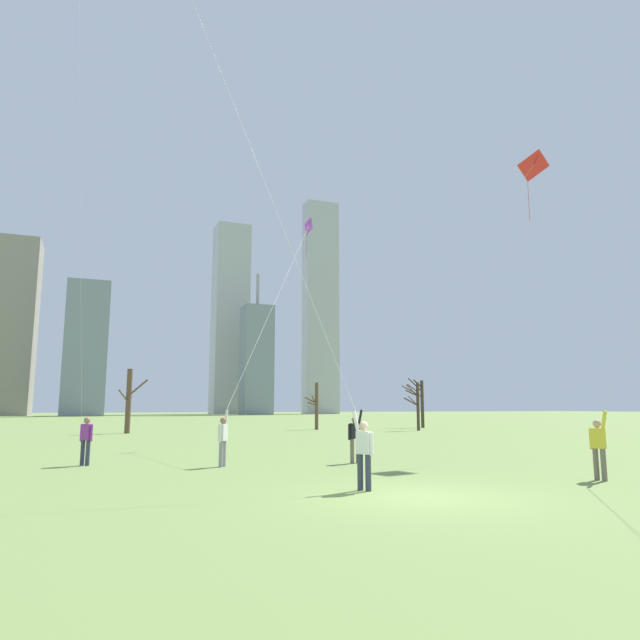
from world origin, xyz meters
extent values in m
plane|color=#7A934C|center=(0.00, 0.00, 0.00)|extent=(400.00, 400.00, 0.00)
cylinder|color=gray|center=(-2.80, 7.83, 0.42)|extent=(0.14, 0.14, 0.85)
cylinder|color=gray|center=(-2.67, 8.00, 0.42)|extent=(0.14, 0.14, 0.85)
cube|color=white|center=(-2.74, 7.92, 1.12)|extent=(0.37, 0.39, 0.54)
sphere|color=#9E7051|center=(-2.74, 7.92, 1.51)|extent=(0.22, 0.22, 0.22)
cylinder|color=white|center=(-2.87, 7.75, 1.09)|extent=(0.09, 0.09, 0.55)
cylinder|color=white|center=(-2.61, 8.08, 1.59)|extent=(0.20, 0.21, 0.56)
cube|color=purple|center=(4.54, 19.42, 12.68)|extent=(0.84, 0.84, 1.14)
cylinder|color=black|center=(4.54, 19.42, 12.68)|extent=(0.20, 0.13, 0.74)
cylinder|color=purple|center=(4.44, 19.49, 11.44)|extent=(0.02, 0.02, 1.61)
cylinder|color=silver|center=(0.97, 13.75, 7.26)|extent=(7.16, 11.35, 10.85)
cylinder|color=#726656|center=(6.03, 0.77, 0.42)|extent=(0.14, 0.14, 0.85)
cylinder|color=#726656|center=(6.07, 0.55, 0.42)|extent=(0.14, 0.14, 0.85)
cube|color=yellow|center=(6.05, 0.66, 1.12)|extent=(0.25, 0.37, 0.54)
sphere|color=tan|center=(6.05, 0.66, 1.51)|extent=(0.22, 0.22, 0.22)
cylinder|color=yellow|center=(6.02, 0.87, 1.09)|extent=(0.09, 0.09, 0.55)
cylinder|color=yellow|center=(6.08, 0.45, 1.59)|extent=(0.12, 0.21, 0.56)
cylinder|color=#33384C|center=(-0.65, 1.22, 0.42)|extent=(0.14, 0.14, 0.85)
cylinder|color=#33384C|center=(-0.77, 1.40, 0.42)|extent=(0.14, 0.14, 0.85)
cube|color=white|center=(-0.71, 1.31, 1.12)|extent=(0.36, 0.39, 0.54)
sphere|color=beige|center=(-0.71, 1.31, 1.51)|extent=(0.22, 0.22, 0.22)
cylinder|color=white|center=(-0.59, 1.14, 1.09)|extent=(0.09, 0.09, 0.55)
cylinder|color=white|center=(-0.82, 1.49, 1.59)|extent=(0.19, 0.22, 0.56)
cylinder|color=silver|center=(-3.15, 4.61, 10.56)|extent=(4.67, 6.26, 17.43)
cylinder|color=#726656|center=(1.78, 7.43, 0.42)|extent=(0.14, 0.14, 0.85)
cylinder|color=#726656|center=(2.00, 7.42, 0.42)|extent=(0.14, 0.14, 0.85)
cube|color=black|center=(1.89, 7.43, 1.12)|extent=(0.35, 0.22, 0.54)
sphere|color=#9E7051|center=(1.89, 7.43, 1.51)|extent=(0.22, 0.22, 0.22)
cylinder|color=black|center=(1.68, 7.44, 1.09)|extent=(0.09, 0.09, 0.55)
cylinder|color=black|center=(2.10, 7.42, 1.59)|extent=(0.21, 0.10, 0.56)
cube|color=red|center=(12.00, 8.79, 13.32)|extent=(1.45, 0.78, 1.36)
cylinder|color=black|center=(12.00, 8.79, 13.32)|extent=(0.11, 0.65, 0.80)
cylinder|color=red|center=(11.95, 9.17, 11.79)|extent=(0.02, 0.02, 2.13)
cylinder|color=silver|center=(7.05, 8.11, 7.58)|extent=(9.91, 1.39, 11.48)
cylinder|color=#33384C|center=(-7.08, 10.08, 0.42)|extent=(0.14, 0.14, 0.85)
cylinder|color=#33384C|center=(-6.91, 9.94, 0.42)|extent=(0.14, 0.14, 0.85)
cube|color=purple|center=(-7.00, 10.01, 1.12)|extent=(0.39, 0.37, 0.54)
sphere|color=#9E7051|center=(-7.00, 10.01, 1.51)|extent=(0.22, 0.22, 0.22)
cylinder|color=purple|center=(-7.15, 10.15, 1.09)|extent=(0.09, 0.09, 0.55)
cylinder|color=purple|center=(-6.84, 9.87, 1.09)|extent=(0.09, 0.09, 0.55)
cylinder|color=silver|center=(-8.08, 20.09, 12.28)|extent=(1.43, 6.71, 24.48)
cylinder|color=#3F3833|center=(-7.36, 23.44, 0.04)|extent=(0.10, 0.10, 0.08)
cylinder|color=brown|center=(-4.45, 34.32, 2.42)|extent=(0.41, 0.41, 4.83)
cylinder|color=brown|center=(-4.83, 33.99, 2.75)|extent=(0.90, 0.82, 1.01)
cylinder|color=brown|center=(-3.81, 34.19, 3.42)|extent=(1.42, 0.42, 1.30)
cylinder|color=brown|center=(-4.30, 34.85, 2.64)|extent=(0.49, 1.19, 1.00)
cylinder|color=brown|center=(11.32, 35.67, 2.04)|extent=(0.31, 0.31, 4.08)
cylinder|color=brown|center=(10.85, 35.45, 2.21)|extent=(1.03, 0.55, 0.41)
cylinder|color=brown|center=(10.68, 35.43, 2.53)|extent=(1.35, 0.59, 0.60)
cylinder|color=brown|center=(10.99, 35.36, 2.47)|extent=(0.79, 0.75, 0.97)
cylinder|color=#423326|center=(22.32, 36.10, 2.24)|extent=(0.31, 0.31, 4.48)
cylinder|color=#423326|center=(21.78, 35.93, 4.14)|extent=(1.20, 0.52, 0.82)
cylinder|color=#423326|center=(21.73, 36.36, 4.06)|extent=(1.31, 0.64, 1.35)
cylinder|color=#423326|center=(21.59, 36.71, 3.45)|extent=(1.60, 1.35, 1.17)
cylinder|color=#423326|center=(18.58, 30.71, 2.01)|extent=(0.25, 0.25, 4.02)
cylinder|color=#423326|center=(18.50, 31.33, 2.48)|extent=(0.25, 1.31, 0.85)
cylinder|color=#423326|center=(18.36, 31.16, 3.57)|extent=(0.57, 1.00, 0.74)
cylinder|color=#423326|center=(17.86, 30.59, 2.38)|extent=(1.50, 0.35, 0.71)
cylinder|color=#423326|center=(17.99, 30.67, 3.11)|extent=(1.22, 0.19, 0.55)
cylinder|color=#423326|center=(17.77, 30.19, 3.29)|extent=(1.71, 1.13, 0.97)
cube|color=gray|center=(-25.20, 135.25, 20.40)|extent=(8.88, 10.96, 40.81)
cube|color=gray|center=(-9.46, 121.53, 14.73)|extent=(8.91, 5.26, 29.46)
cube|color=gray|center=(30.48, 127.65, 13.73)|extent=(7.32, 7.20, 27.46)
cylinder|color=#99999E|center=(30.48, 127.65, 31.71)|extent=(0.80, 0.80, 8.49)
cube|color=#B2B2B7|center=(27.03, 144.03, 26.57)|extent=(9.40, 8.33, 53.14)
cube|color=#B2B2B7|center=(52.32, 138.97, 30.87)|extent=(9.63, 5.28, 61.74)
camera|label=1|loc=(-6.75, -11.21, 1.97)|focal=31.79mm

